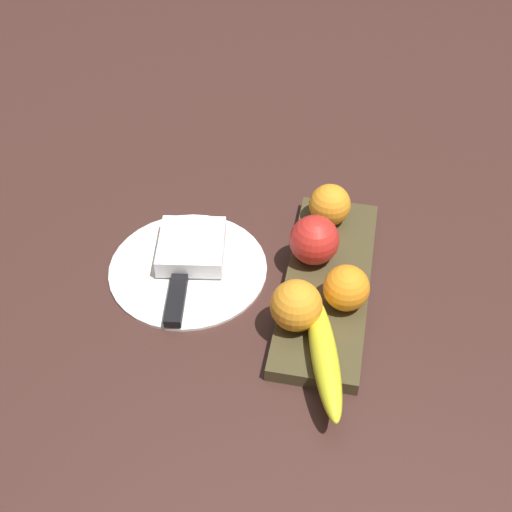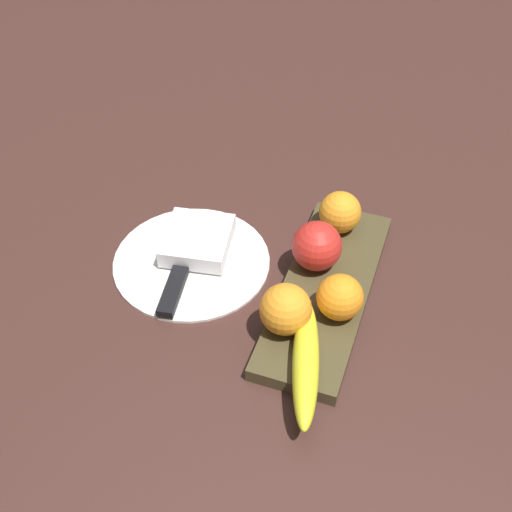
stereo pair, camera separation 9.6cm
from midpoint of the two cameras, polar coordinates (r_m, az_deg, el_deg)
ground_plane at (r=0.99m, az=7.50°, el=-3.30°), size 2.40×2.40×0.00m
fruit_tray at (r=0.97m, az=8.66°, el=-3.29°), size 0.35×0.12×0.02m
apple at (r=0.97m, az=7.98°, el=0.70°), size 0.07×0.07×0.07m
banana at (r=0.86m, az=7.45°, el=-9.04°), size 0.20×0.08×0.03m
orange_near_apple at (r=0.91m, az=10.11°, el=-3.62°), size 0.06×0.06×0.06m
orange_near_banana at (r=1.04m, az=9.77°, el=3.54°), size 0.06×0.06×0.06m
orange_center at (r=0.89m, az=5.61°, el=-4.68°), size 0.07×0.07×0.07m
dinner_plate at (r=1.02m, az=-2.88°, el=-0.64°), size 0.24×0.24×0.01m
folded_napkin at (r=1.02m, az=-2.31°, el=1.21°), size 0.12×0.11×0.03m
knife at (r=0.97m, az=-4.02°, el=-2.50°), size 0.18×0.05×0.01m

